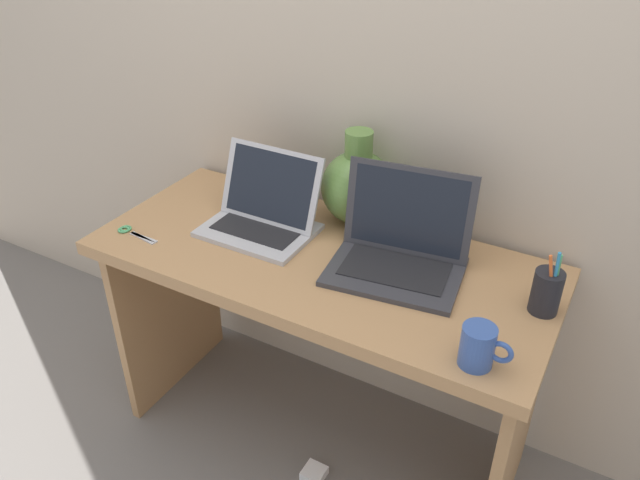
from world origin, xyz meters
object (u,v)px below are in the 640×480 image
Objects in this scene: laptop_right at (401,243)px; green_vase at (357,186)px; coffee_mug at (479,347)px; scissors at (131,232)px; laptop_left at (264,210)px; power_brick at (314,473)px; pen_cup at (547,291)px.

laptop_right is 0.27m from green_vase.
coffee_mug is 0.79× the size of scissors.
green_vase is at bearing 38.68° from laptop_left.
laptop_right is at bearing 1.90° from laptop_left.
coffee_mug is (0.51, -0.44, -0.07)m from green_vase.
coffee_mug is 1.06m from scissors.
laptop_left is 1.11× the size of green_vase.
laptop_right is 0.84m from power_brick.
green_vase is at bearing 36.09° from scissors.
laptop_left reaches higher than coffee_mug.
scissors is (-0.33, -0.22, -0.06)m from laptop_left.
coffee_mug is at bearing -7.89° from power_brick.
green_vase reaches higher than pen_cup.
coffee_mug is at bearing -2.30° from scissors.
scissors is (-1.14, -0.22, -0.06)m from pen_cup.
green_vase is 1.61× the size of pen_cup.
green_vase reaches higher than scissors.
laptop_left is 0.86m from power_brick.
laptop_right is at bearing 17.35° from scissors.
pen_cup reaches higher than power_brick.
green_vase is at bearing 163.52° from pen_cup.
pen_cup is (0.39, -0.02, -0.01)m from laptop_right.
pen_cup is 0.97m from power_brick.
scissors is (-0.55, -0.40, -0.11)m from green_vase.
power_brick is (-0.45, 0.06, -0.78)m from coffee_mug.
laptop_left is 2.75× the size of coffee_mug.
laptop_right is 0.80m from scissors.
coffee_mug is (0.73, -0.26, -0.01)m from laptop_left.
power_brick is at bearing -124.60° from laptop_right.
laptop_right is at bearing -37.15° from green_vase.
laptop_left is 0.82m from pen_cup.
green_vase is 2.48× the size of coffee_mug.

